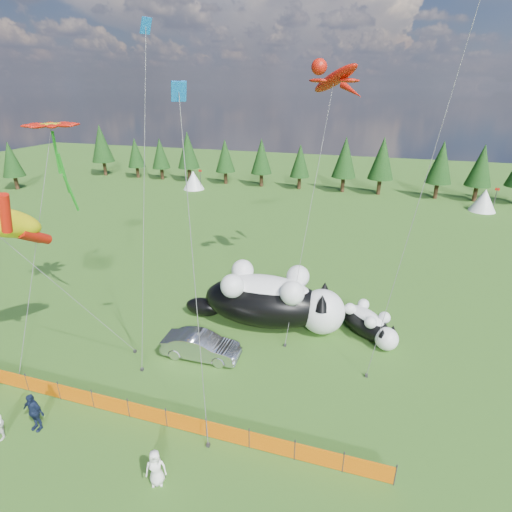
# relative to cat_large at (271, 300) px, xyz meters

# --- Properties ---
(ground) EXTENTS (160.00, 160.00, 0.00)m
(ground) POSITION_rel_cat_large_xyz_m (-3.31, -6.82, -1.84)
(ground) COLOR #133409
(ground) RESTS_ON ground
(safety_fence) EXTENTS (22.06, 0.06, 1.10)m
(safety_fence) POSITION_rel_cat_large_xyz_m (-3.31, -9.82, -1.34)
(safety_fence) COLOR #262626
(safety_fence) RESTS_ON ground
(tree_line) EXTENTS (90.00, 4.00, 8.00)m
(tree_line) POSITION_rel_cat_large_xyz_m (-3.31, 38.18, 2.16)
(tree_line) COLOR black
(tree_line) RESTS_ON ground
(festival_tents) EXTENTS (50.00, 3.20, 2.80)m
(festival_tents) POSITION_rel_cat_large_xyz_m (7.69, 33.18, -0.44)
(festival_tents) COLOR white
(festival_tents) RESTS_ON ground
(cat_large) EXTENTS (10.75, 4.18, 3.88)m
(cat_large) POSITION_rel_cat_large_xyz_m (0.00, 0.00, 0.00)
(cat_large) COLOR black
(cat_large) RESTS_ON ground
(cat_small) EXTENTS (4.20, 4.12, 1.89)m
(cat_small) POSITION_rel_cat_large_xyz_m (6.13, 0.52, -0.94)
(cat_small) COLOR black
(cat_small) RESTS_ON ground
(car) EXTENTS (4.59, 1.76, 1.49)m
(car) POSITION_rel_cat_large_xyz_m (-2.96, -4.56, -1.10)
(car) COLOR #B2B2B7
(car) RESTS_ON ground
(spectator_c) EXTENTS (1.18, 0.65, 1.96)m
(spectator_c) POSITION_rel_cat_large_xyz_m (-7.97, -11.67, -0.86)
(spectator_c) COLOR #151F3B
(spectator_c) RESTS_ON ground
(spectator_e) EXTENTS (0.95, 0.81, 1.66)m
(spectator_e) POSITION_rel_cat_large_xyz_m (-1.28, -12.49, -1.02)
(spectator_e) COLOR white
(spectator_e) RESTS_ON ground
(superhero_kite) EXTENTS (6.82, 5.67, 11.42)m
(superhero_kite) POSITION_rel_cat_large_xyz_m (-11.12, -8.27, 6.76)
(superhero_kite) COLOR yellow
(superhero_kite) RESTS_ON ground
(gecko_kite) EXTENTS (6.53, 11.66, 17.17)m
(gecko_kite) POSITION_rel_cat_large_xyz_m (2.33, 6.10, 13.15)
(gecko_kite) COLOR #BA1509
(gecko_kite) RESTS_ON ground
(flower_kite) EXTENTS (3.81, 7.90, 13.81)m
(flower_kite) POSITION_rel_cat_large_xyz_m (-11.49, -3.66, 10.61)
(flower_kite) COLOR #BA1509
(flower_kite) RESTS_ON ground
(diamond_kite_a) EXTENTS (1.17, 5.85, 18.41)m
(diamond_kite_a) POSITION_rel_cat_large_xyz_m (-6.38, -1.72, 14.73)
(diamond_kite_a) COLOR blue
(diamond_kite_a) RESTS_ON ground
(diamond_kite_c) EXTENTS (1.81, 2.47, 15.09)m
(diamond_kite_c) POSITION_rel_cat_large_xyz_m (-1.26, -8.36, 11.79)
(diamond_kite_c) COLOR blue
(diamond_kite_c) RESTS_ON ground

